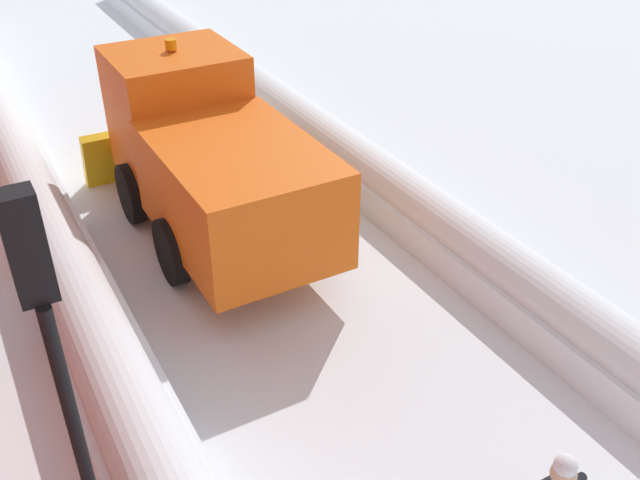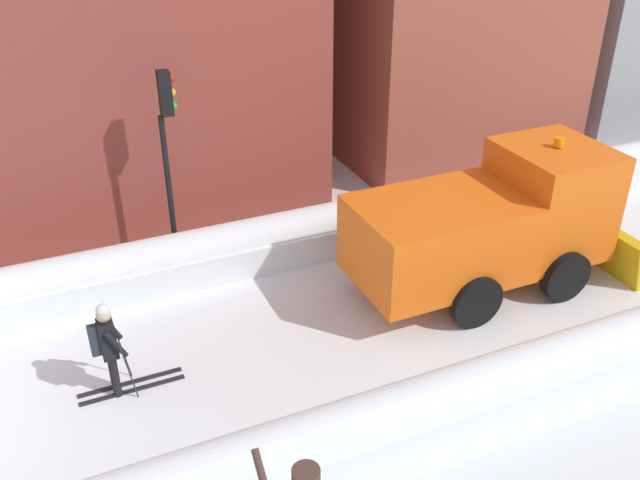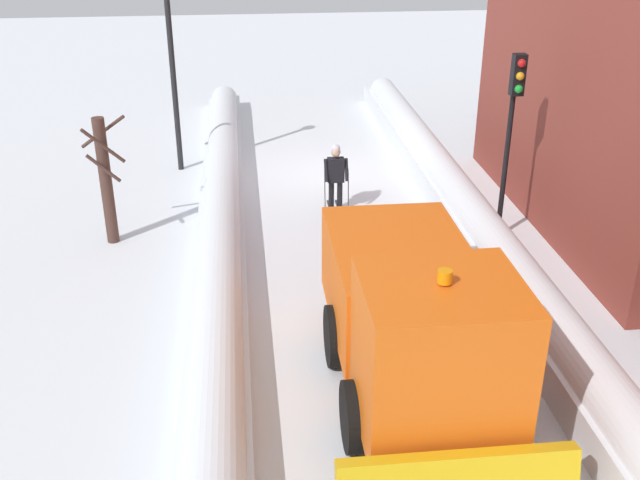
# 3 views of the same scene
# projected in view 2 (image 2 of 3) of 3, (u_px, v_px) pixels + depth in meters

# --- Properties ---
(ground_plane) EXTENTS (80.00, 80.00, 0.00)m
(ground_plane) POSITION_uv_depth(u_px,v_px,m) (477.00, 292.00, 14.66)
(ground_plane) COLOR white
(snowbank_left) EXTENTS (1.10, 36.00, 1.14)m
(snowbank_left) POSITION_uv_depth(u_px,v_px,m) (408.00, 212.00, 16.76)
(snowbank_left) COLOR white
(snowbank_left) RESTS_ON ground
(snowbank_right) EXTENTS (1.10, 36.00, 0.99)m
(snowbank_right) POSITION_uv_depth(u_px,v_px,m) (579.00, 357.00, 12.10)
(snowbank_right) COLOR white
(snowbank_right) RESTS_ON ground
(plow_truck) EXTENTS (3.20, 5.98, 3.12)m
(plow_truck) POSITION_uv_depth(u_px,v_px,m) (493.00, 223.00, 14.24)
(plow_truck) COLOR orange
(plow_truck) RESTS_ON ground
(skier) EXTENTS (0.62, 1.80, 1.81)m
(skier) POSITION_uv_depth(u_px,v_px,m) (108.00, 345.00, 11.48)
(skier) COLOR black
(skier) RESTS_ON ground
(traffic_light_pole) EXTENTS (0.28, 0.42, 4.40)m
(traffic_light_pole) POSITION_uv_depth(u_px,v_px,m) (168.00, 135.00, 14.14)
(traffic_light_pole) COLOR black
(traffic_light_pole) RESTS_ON ground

